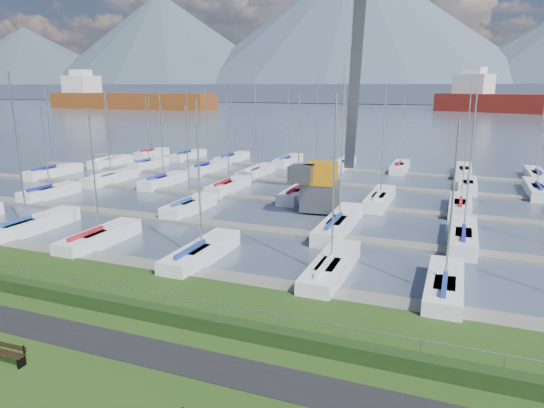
% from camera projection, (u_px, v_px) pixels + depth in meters
% --- Properties ---
extents(path, '(160.00, 2.00, 0.04)m').
position_uv_depth(path, '(143.00, 351.00, 20.49)').
color(path, black).
rests_on(path, grass).
extents(water, '(800.00, 540.00, 0.20)m').
position_uv_depth(water, '(441.00, 108.00, 258.59)').
color(water, '#465267').
extents(hedge, '(80.00, 0.70, 0.70)m').
position_uv_depth(hedge, '(176.00, 317.00, 22.76)').
color(hedge, '#1D3313').
rests_on(hedge, grass).
extents(fence, '(80.00, 0.04, 0.04)m').
position_uv_depth(fence, '(180.00, 297.00, 22.92)').
color(fence, gray).
rests_on(fence, grass).
extents(foothill, '(900.00, 80.00, 12.00)m').
position_uv_depth(foothill, '(446.00, 93.00, 320.42)').
color(foothill, '#444C63').
rests_on(foothill, water).
extents(mountains, '(1190.00, 360.00, 115.00)m').
position_uv_depth(mountains, '(464.00, 38.00, 375.71)').
color(mountains, '#3B4957').
rests_on(mountains, water).
extents(docks, '(90.00, 41.60, 0.25)m').
position_uv_depth(docks, '(325.00, 204.00, 46.78)').
color(docks, gray).
rests_on(docks, water).
extents(bench_left, '(1.81, 0.47, 0.85)m').
position_uv_depth(bench_left, '(7.00, 353.00, 19.54)').
color(bench_left, black).
rests_on(bench_left, grass).
extents(crane, '(6.03, 13.23, 22.35)m').
position_uv_depth(crane, '(330.00, 149.00, 44.02)').
color(crane, '#5C5E63').
rests_on(crane, water).
extents(cargo_ship_west, '(86.99, 18.88, 21.50)m').
position_uv_depth(cargo_ship_west, '(125.00, 101.00, 242.65)').
color(cargo_ship_west, brown).
rests_on(cargo_ship_west, water).
extents(cargo_ship_mid, '(93.91, 52.85, 21.50)m').
position_uv_depth(cargo_ship_mid, '(541.00, 104.00, 200.60)').
color(cargo_ship_mid, maroon).
rests_on(cargo_ship_mid, water).
extents(sailboat_fleet, '(74.60, 49.16, 13.58)m').
position_uv_depth(sailboat_fleet, '(324.00, 143.00, 48.67)').
color(sailboat_fleet, navy).
rests_on(sailboat_fleet, water).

